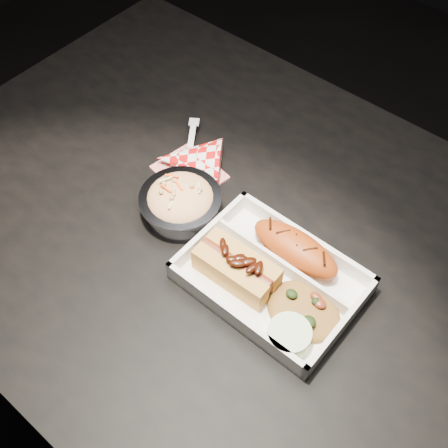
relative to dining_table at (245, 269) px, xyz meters
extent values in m
cube|color=black|center=(0.00, 0.00, -0.68)|extent=(4.00, 4.00, 0.05)
cube|color=black|center=(0.00, 0.00, 0.08)|extent=(1.20, 0.80, 0.03)
cylinder|color=black|center=(-0.55, 0.35, -0.30)|extent=(0.05, 0.05, 0.72)
cube|color=white|center=(0.08, -0.04, 0.09)|extent=(0.25, 0.18, 0.01)
cube|color=white|center=(0.08, 0.04, 0.11)|extent=(0.25, 0.01, 0.04)
cube|color=white|center=(0.08, -0.13, 0.11)|extent=(0.25, 0.01, 0.04)
cube|color=white|center=(-0.04, -0.04, 0.11)|extent=(0.01, 0.18, 0.04)
cube|color=white|center=(0.20, -0.04, 0.11)|extent=(0.01, 0.18, 0.04)
cube|color=white|center=(0.08, -0.02, 0.11)|extent=(0.23, 0.01, 0.03)
ellipsoid|color=#A94110|center=(0.08, 0.01, 0.12)|extent=(0.15, 0.06, 0.05)
cube|color=gold|center=(0.03, -0.08, 0.12)|extent=(0.12, 0.03, 0.04)
cube|color=gold|center=(0.03, -0.05, 0.12)|extent=(0.12, 0.03, 0.04)
cylinder|color=maroon|center=(0.03, -0.07, 0.13)|extent=(0.12, 0.03, 0.03)
ellipsoid|color=olive|center=(0.14, -0.05, 0.11)|extent=(0.11, 0.09, 0.03)
cylinder|color=beige|center=(0.15, -0.10, 0.11)|extent=(0.06, 0.06, 0.03)
cylinder|color=silver|center=(-0.11, -0.03, 0.11)|extent=(0.12, 0.12, 0.04)
cylinder|color=silver|center=(-0.11, -0.03, 0.13)|extent=(0.13, 0.13, 0.01)
ellipsoid|color=beige|center=(-0.11, -0.03, 0.13)|extent=(0.11, 0.11, 0.04)
cube|color=red|center=(-0.16, 0.04, 0.09)|extent=(0.12, 0.11, 0.00)
cone|color=red|center=(-0.17, 0.05, 0.11)|extent=(0.15, 0.15, 0.10)
cube|color=white|center=(-0.20, 0.10, 0.11)|extent=(0.04, 0.05, 0.00)
cube|color=white|center=(-0.22, 0.13, 0.11)|extent=(0.03, 0.03, 0.00)
camera|label=1|loc=(0.30, -0.41, 0.81)|focal=45.00mm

